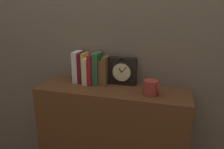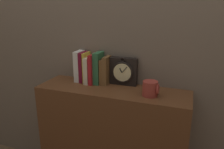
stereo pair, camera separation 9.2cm
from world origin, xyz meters
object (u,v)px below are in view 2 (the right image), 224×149
(book_slot6_brown, at_px, (103,71))
(book_slot5_green, at_px, (98,68))
(mug, at_px, (151,89))
(clock, at_px, (123,71))
(book_slot2_yellow, at_px, (87,67))
(book_slot0_white, at_px, (79,66))
(book_slot7_brown, at_px, (107,70))
(book_slot1_maroon, at_px, (84,67))
(book_slot3_cream, at_px, (89,70))
(book_slot4_red, at_px, (94,69))

(book_slot6_brown, bearing_deg, book_slot5_green, -174.72)
(book_slot5_green, distance_m, mug, 0.42)
(clock, height_order, book_slot2_yellow, book_slot2_yellow)
(clock, xyz_separation_m, book_slot0_white, (-0.33, -0.03, 0.01))
(clock, bearing_deg, book_slot7_brown, -166.81)
(clock, distance_m, book_slot1_maroon, 0.30)
(book_slot1_maroon, bearing_deg, book_slot0_white, 177.66)
(book_slot1_maroon, bearing_deg, book_slot2_yellow, 1.24)
(book_slot0_white, relative_size, mug, 2.25)
(book_slot0_white, distance_m, book_slot7_brown, 0.22)
(clock, height_order, mug, clock)
(book_slot1_maroon, bearing_deg, book_slot7_brown, 0.18)
(book_slot3_cream, distance_m, book_slot7_brown, 0.13)
(book_slot2_yellow, xyz_separation_m, mug, (0.49, -0.12, -0.06))
(book_slot3_cream, relative_size, book_slot6_brown, 1.05)
(book_slot0_white, distance_m, book_slot1_maroon, 0.03)
(clock, bearing_deg, book_slot4_red, -169.34)
(book_slot6_brown, bearing_deg, clock, 10.65)
(book_slot0_white, xyz_separation_m, book_slot6_brown, (0.19, -0.00, -0.02))
(book_slot6_brown, bearing_deg, book_slot1_maroon, -179.70)
(mug, bearing_deg, book_slot3_cream, 167.28)
(book_slot6_brown, relative_size, book_slot7_brown, 0.90)
(book_slot7_brown, bearing_deg, book_slot6_brown, 179.47)
(book_slot0_white, distance_m, book_slot4_red, 0.12)
(book_slot2_yellow, relative_size, book_slot7_brown, 1.08)
(book_slot0_white, relative_size, book_slot7_brown, 1.12)
(clock, xyz_separation_m, book_slot1_maroon, (-0.30, -0.03, 0.01))
(book_slot1_maroon, xyz_separation_m, book_slot5_green, (0.12, -0.00, 0.00))
(book_slot4_red, distance_m, book_slot7_brown, 0.10)
(clock, bearing_deg, book_slot3_cream, -170.94)
(clock, relative_size, book_slot7_brown, 1.01)
(book_slot4_red, relative_size, book_slot7_brown, 1.06)
(clock, relative_size, book_slot4_red, 0.95)
(book_slot3_cream, xyz_separation_m, book_slot4_red, (0.03, -0.00, 0.01))
(book_slot1_maroon, bearing_deg, book_slot5_green, -1.19)
(book_slot6_brown, relative_size, mug, 1.81)
(book_slot0_white, relative_size, book_slot1_maroon, 1.03)
(book_slot5_green, bearing_deg, book_slot2_yellow, 178.18)
(book_slot3_cream, height_order, book_slot6_brown, book_slot3_cream)
(book_slot0_white, xyz_separation_m, book_slot2_yellow, (0.06, -0.00, -0.00))
(book_slot1_maroon, bearing_deg, book_slot6_brown, 0.30)
(book_slot1_maroon, relative_size, book_slot5_green, 0.97)
(book_slot2_yellow, distance_m, mug, 0.51)
(book_slot6_brown, bearing_deg, book_slot4_red, -169.32)
(book_slot6_brown, bearing_deg, book_slot2_yellow, -179.87)
(book_slot2_yellow, bearing_deg, book_slot5_green, -1.82)
(book_slot6_brown, distance_m, book_slot7_brown, 0.03)
(clock, xyz_separation_m, book_slot5_green, (-0.18, -0.03, 0.02))
(clock, distance_m, book_slot6_brown, 0.14)
(book_slot0_white, bearing_deg, book_slot4_red, -6.59)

